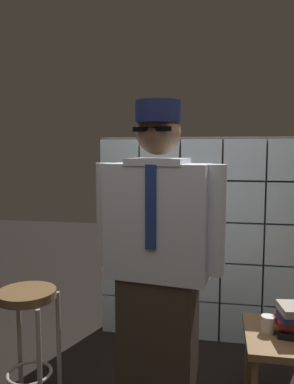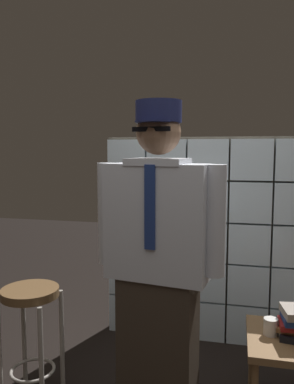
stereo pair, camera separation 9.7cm
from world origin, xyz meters
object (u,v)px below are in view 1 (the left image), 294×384
object	(u,v)px
bar_stool	(28,321)
side_table	(292,346)
coffee_mug	(269,324)
standing_person	(158,264)

from	to	relation	value
bar_stool	side_table	world-z (taller)	bar_stool
coffee_mug	side_table	bearing A→B (deg)	-5.24
side_table	bar_stool	bearing A→B (deg)	-173.30
standing_person	coffee_mug	size ratio (longest dim) A/B	14.30
side_table	coffee_mug	world-z (taller)	coffee_mug
standing_person	bar_stool	distance (m)	0.87
side_table	standing_person	bearing A→B (deg)	-165.10
bar_stool	coffee_mug	world-z (taller)	bar_stool
bar_stool	coffee_mug	distance (m)	1.40
standing_person	coffee_mug	world-z (taller)	standing_person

